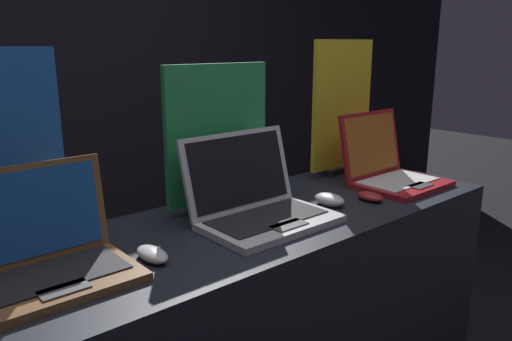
{
  "coord_description": "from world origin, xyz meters",
  "views": [
    {
      "loc": [
        -0.94,
        -0.8,
        1.45
      ],
      "look_at": [
        -0.0,
        0.28,
        1.08
      ],
      "focal_mm": 35.0,
      "sensor_mm": 36.0,
      "label": 1
    }
  ],
  "objects_px": {
    "mouse_middle": "(330,200)",
    "promo_stand_middle": "(218,140)",
    "promo_stand_front": "(4,157)",
    "laptop_back": "(389,168)",
    "promo_stand_back": "(342,110)",
    "mouse_back": "(370,197)",
    "laptop_middle": "(258,201)",
    "mouse_front": "(152,254)",
    "laptop_front": "(43,255)"
  },
  "relations": [
    {
      "from": "promo_stand_front",
      "to": "mouse_middle",
      "type": "xyz_separation_m",
      "value": [
        0.89,
        -0.29,
        -0.22
      ]
    },
    {
      "from": "laptop_middle",
      "to": "mouse_middle",
      "type": "relative_size",
      "value": 3.54
    },
    {
      "from": "mouse_back",
      "to": "laptop_middle",
      "type": "bearing_deg",
      "value": 166.13
    },
    {
      "from": "laptop_front",
      "to": "promo_stand_front",
      "type": "bearing_deg",
      "value": 90.0
    },
    {
      "from": "mouse_middle",
      "to": "promo_stand_middle",
      "type": "xyz_separation_m",
      "value": [
        -0.27,
        0.24,
        0.2
      ]
    },
    {
      "from": "laptop_front",
      "to": "promo_stand_middle",
      "type": "relative_size",
      "value": 0.8
    },
    {
      "from": "laptop_front",
      "to": "promo_stand_back",
      "type": "distance_m",
      "value": 1.28
    },
    {
      "from": "laptop_front",
      "to": "promo_stand_middle",
      "type": "distance_m",
      "value": 0.66
    },
    {
      "from": "promo_stand_front",
      "to": "mouse_middle",
      "type": "distance_m",
      "value": 0.96
    },
    {
      "from": "laptop_back",
      "to": "mouse_back",
      "type": "xyz_separation_m",
      "value": [
        -0.22,
        -0.08,
        -0.05
      ]
    },
    {
      "from": "promo_stand_middle",
      "to": "promo_stand_back",
      "type": "height_order",
      "value": "promo_stand_back"
    },
    {
      "from": "laptop_back",
      "to": "mouse_back",
      "type": "height_order",
      "value": "laptop_back"
    },
    {
      "from": "promo_stand_front",
      "to": "promo_stand_back",
      "type": "xyz_separation_m",
      "value": [
        1.25,
        -0.02,
        0.01
      ]
    },
    {
      "from": "promo_stand_middle",
      "to": "laptop_back",
      "type": "height_order",
      "value": "promo_stand_middle"
    },
    {
      "from": "promo_stand_middle",
      "to": "mouse_back",
      "type": "distance_m",
      "value": 0.55
    },
    {
      "from": "laptop_back",
      "to": "promo_stand_front",
      "type": "bearing_deg",
      "value": 168.2
    },
    {
      "from": "promo_stand_front",
      "to": "mouse_back",
      "type": "relative_size",
      "value": 5.21
    },
    {
      "from": "mouse_front",
      "to": "mouse_back",
      "type": "height_order",
      "value": "mouse_front"
    },
    {
      "from": "promo_stand_front",
      "to": "laptop_back",
      "type": "relative_size",
      "value": 1.55
    },
    {
      "from": "laptop_back",
      "to": "laptop_middle",
      "type": "bearing_deg",
      "value": 178.29
    },
    {
      "from": "promo_stand_front",
      "to": "laptop_back",
      "type": "height_order",
      "value": "promo_stand_front"
    },
    {
      "from": "mouse_middle",
      "to": "promo_stand_back",
      "type": "distance_m",
      "value": 0.51
    },
    {
      "from": "laptop_front",
      "to": "laptop_back",
      "type": "distance_m",
      "value": 1.25
    },
    {
      "from": "mouse_front",
      "to": "laptop_middle",
      "type": "xyz_separation_m",
      "value": [
        0.38,
        0.04,
        0.04
      ]
    },
    {
      "from": "laptop_front",
      "to": "mouse_front",
      "type": "height_order",
      "value": "laptop_front"
    },
    {
      "from": "laptop_front",
      "to": "promo_stand_back",
      "type": "relative_size",
      "value": 0.68
    },
    {
      "from": "mouse_front",
      "to": "promo_stand_front",
      "type": "bearing_deg",
      "value": 129.2
    },
    {
      "from": "laptop_back",
      "to": "mouse_middle",
      "type": "bearing_deg",
      "value": -176.03
    },
    {
      "from": "promo_stand_middle",
      "to": "laptop_middle",
      "type": "bearing_deg",
      "value": -90.0
    },
    {
      "from": "laptop_middle",
      "to": "laptop_back",
      "type": "bearing_deg",
      "value": -1.71
    },
    {
      "from": "mouse_front",
      "to": "mouse_middle",
      "type": "relative_size",
      "value": 1.04
    },
    {
      "from": "mouse_front",
      "to": "promo_stand_front",
      "type": "relative_size",
      "value": 0.23
    },
    {
      "from": "laptop_back",
      "to": "promo_stand_back",
      "type": "xyz_separation_m",
      "value": [
        -0.0,
        0.24,
        0.19
      ]
    },
    {
      "from": "laptop_back",
      "to": "mouse_front",
      "type": "bearing_deg",
      "value": -178.55
    },
    {
      "from": "laptop_middle",
      "to": "mouse_middle",
      "type": "xyz_separation_m",
      "value": [
        0.27,
        -0.04,
        -0.04
      ]
    },
    {
      "from": "promo_stand_middle",
      "to": "laptop_back",
      "type": "relative_size",
      "value": 1.39
    },
    {
      "from": "mouse_front",
      "to": "promo_stand_front",
      "type": "height_order",
      "value": "promo_stand_front"
    },
    {
      "from": "mouse_middle",
      "to": "mouse_back",
      "type": "height_order",
      "value": "mouse_middle"
    },
    {
      "from": "laptop_middle",
      "to": "promo_stand_back",
      "type": "relative_size",
      "value": 0.74
    },
    {
      "from": "laptop_middle",
      "to": "promo_stand_middle",
      "type": "relative_size",
      "value": 0.86
    },
    {
      "from": "mouse_front",
      "to": "laptop_front",
      "type": "bearing_deg",
      "value": 164.07
    },
    {
      "from": "mouse_back",
      "to": "promo_stand_back",
      "type": "bearing_deg",
      "value": 55.17
    },
    {
      "from": "promo_stand_middle",
      "to": "mouse_front",
      "type": "bearing_deg",
      "value": -147.9
    },
    {
      "from": "promo_stand_middle",
      "to": "laptop_back",
      "type": "bearing_deg",
      "value": -18.54
    },
    {
      "from": "laptop_front",
      "to": "promo_stand_middle",
      "type": "height_order",
      "value": "promo_stand_middle"
    },
    {
      "from": "laptop_front",
      "to": "promo_stand_back",
      "type": "height_order",
      "value": "promo_stand_back"
    },
    {
      "from": "mouse_front",
      "to": "promo_stand_back",
      "type": "xyz_separation_m",
      "value": [
        1.02,
        0.27,
        0.24
      ]
    },
    {
      "from": "mouse_middle",
      "to": "promo_stand_middle",
      "type": "height_order",
      "value": "promo_stand_middle"
    },
    {
      "from": "mouse_front",
      "to": "mouse_middle",
      "type": "height_order",
      "value": "mouse_middle"
    },
    {
      "from": "laptop_front",
      "to": "mouse_front",
      "type": "relative_size",
      "value": 3.14
    }
  ]
}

